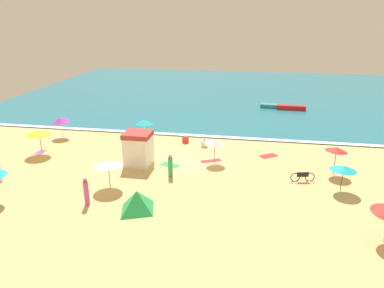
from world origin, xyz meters
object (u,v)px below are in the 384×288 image
at_px(beach_umbrella_2, 108,164).
at_px(beachgoer_2, 137,144).
at_px(beachgoer_0, 86,192).
at_px(beachgoer_1, 185,139).
at_px(beach_umbrella_1, 215,142).
at_px(beachgoer_4, 170,166).
at_px(beach_tent, 137,201).
at_px(beach_umbrella_5, 144,122).
at_px(beachgoer_5, 204,143).
at_px(small_boat_0, 276,106).
at_px(beach_umbrella_4, 337,149).
at_px(beach_umbrella_0, 39,133).
at_px(small_boat_1, 291,107).
at_px(beach_umbrella_3, 61,120).
at_px(lifeguard_cabana, 138,148).
at_px(beach_umbrella_8, 344,168).
at_px(parked_bicycle, 303,177).

distance_m(beach_umbrella_2, beachgoer_2, 8.38).
bearing_deg(beachgoer_0, beachgoer_1, 72.92).
bearing_deg(beachgoer_1, beach_umbrella_1, -53.87).
relative_size(beachgoer_2, beachgoer_4, 0.46).
distance_m(beach_tent, beachgoer_4, 5.38).
height_order(beach_umbrella_5, beachgoer_5, beach_umbrella_5).
bearing_deg(small_boat_0, beachgoer_5, -114.53).
bearing_deg(beach_umbrella_4, beach_umbrella_0, -179.74).
relative_size(beach_umbrella_1, small_boat_1, 0.61).
height_order(beach_umbrella_3, beach_tent, beach_umbrella_3).
xyz_separation_m(lifeguard_cabana, small_boat_1, (13.70, 20.39, -1.04)).
height_order(beach_umbrella_2, beachgoer_4, beach_umbrella_2).
distance_m(beach_umbrella_8, beachgoer_0, 17.36).
height_order(beach_umbrella_4, beachgoer_2, beach_umbrella_4).
distance_m(beach_umbrella_1, beachgoer_1, 5.87).
bearing_deg(lifeguard_cabana, beachgoer_0, -99.94).
relative_size(beach_umbrella_1, parked_bicycle, 1.22).
relative_size(beach_umbrella_2, small_boat_1, 0.79).
relative_size(lifeguard_cabana, beach_umbrella_0, 1.06).
height_order(beach_tent, parked_bicycle, beach_tent).
relative_size(beachgoer_0, small_boat_1, 0.52).
distance_m(beach_tent, small_boat_0, 29.66).
relative_size(beach_umbrella_3, beach_umbrella_8, 0.91).
relative_size(beach_umbrella_1, small_boat_0, 0.53).
bearing_deg(beachgoer_2, beachgoer_0, -89.08).
relative_size(beach_umbrella_4, beachgoer_0, 1.22).
height_order(beach_umbrella_8, parked_bicycle, beach_umbrella_8).
height_order(lifeguard_cabana, beachgoer_5, lifeguard_cabana).
height_order(beach_umbrella_0, beachgoer_4, beach_umbrella_0).
height_order(beach_umbrella_5, beachgoer_4, beach_umbrella_5).
relative_size(beach_umbrella_3, beachgoer_1, 2.90).
xyz_separation_m(beach_umbrella_8, beachgoer_1, (-12.66, 8.02, -1.44)).
bearing_deg(beach_umbrella_1, beach_umbrella_5, 149.92).
distance_m(beach_umbrella_8, parked_bicycle, 3.05).
xyz_separation_m(beach_umbrella_1, parked_bicycle, (6.85, -2.31, -1.51)).
distance_m(beach_umbrella_3, beachgoer_0, 14.97).
xyz_separation_m(beach_umbrella_0, small_boat_1, (22.88, 19.72, -1.59)).
xyz_separation_m(lifeguard_cabana, beachgoer_1, (2.74, 5.91, -1.09)).
height_order(beach_tent, small_boat_1, beach_tent).
distance_m(parked_bicycle, small_boat_0, 21.89).
xyz_separation_m(beach_umbrella_0, beach_umbrella_3, (-0.52, 4.60, -0.12)).
height_order(lifeguard_cabana, beach_tent, lifeguard_cabana).
bearing_deg(beachgoer_5, lifeguard_cabana, -132.34).
relative_size(beach_umbrella_1, beach_umbrella_5, 0.95).
distance_m(beach_umbrella_4, beachgoer_0, 18.45).
bearing_deg(beach_umbrella_4, beach_umbrella_8, -90.84).
bearing_deg(beachgoer_4, small_boat_1, 64.55).
relative_size(lifeguard_cabana, beach_umbrella_3, 1.21).
bearing_deg(beach_umbrella_2, beachgoer_1, 71.55).
relative_size(beach_umbrella_4, beach_umbrella_8, 0.90).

